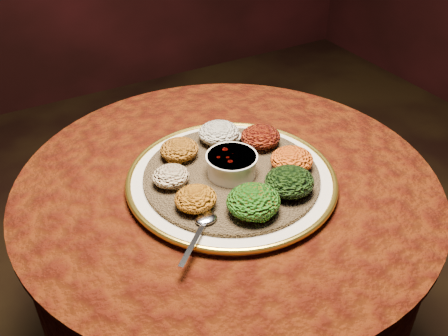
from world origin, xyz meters
TOP-DOWN VIEW (x-y plane):
  - table at (0.00, 0.00)m, footprint 0.96×0.96m
  - platter at (-0.00, -0.02)m, footprint 0.55×0.55m
  - injera at (-0.00, -0.02)m, footprint 0.45×0.45m
  - stew_bowl at (-0.00, -0.02)m, footprint 0.11×0.11m
  - spoon at (-0.13, -0.14)m, footprint 0.12×0.11m
  - portion_ayib at (0.04, 0.11)m, footprint 0.10×0.09m
  - portion_kitfo at (0.12, 0.04)m, footprint 0.10×0.09m
  - portion_tikil at (0.12, -0.07)m, footprint 0.10×0.09m
  - portion_gomen at (0.07, -0.14)m, footprint 0.11×0.10m
  - portion_mixveg at (-0.03, -0.16)m, footprint 0.11×0.10m
  - portion_kik at (-0.12, -0.09)m, footprint 0.09×0.08m
  - portion_timatim at (-0.13, 0.01)m, footprint 0.08×0.08m
  - portion_shiro at (-0.07, 0.09)m, footprint 0.09×0.09m

SIDE VIEW (x-z plane):
  - table at x=0.00m, z-range 0.19..0.92m
  - platter at x=0.00m, z-range 0.73..0.76m
  - injera at x=0.00m, z-range 0.75..0.76m
  - spoon at x=-0.13m, z-range 0.76..0.77m
  - portion_timatim at x=-0.13m, z-range 0.76..0.80m
  - portion_kik at x=-0.12m, z-range 0.76..0.80m
  - portion_shiro at x=-0.07m, z-range 0.76..0.81m
  - portion_kitfo at x=0.12m, z-range 0.76..0.81m
  - portion_tikil at x=0.12m, z-range 0.76..0.81m
  - portion_ayib at x=0.04m, z-range 0.76..0.81m
  - portion_gomen at x=0.07m, z-range 0.76..0.81m
  - portion_mixveg at x=-0.03m, z-range 0.76..0.81m
  - stew_bowl at x=0.00m, z-range 0.77..0.81m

